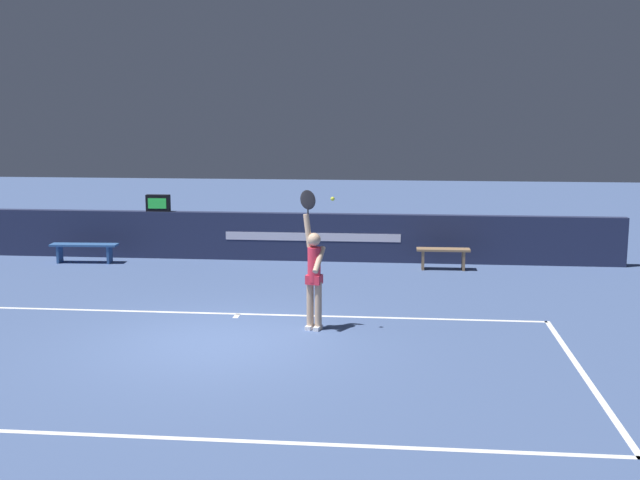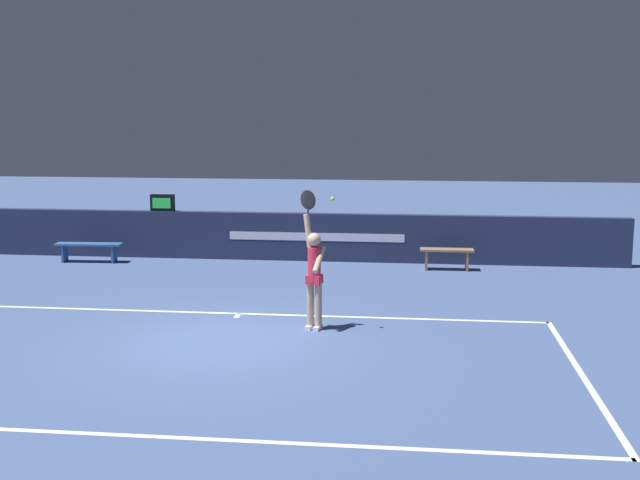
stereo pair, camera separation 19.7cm
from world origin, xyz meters
name	(u,v)px [view 2 (the right image)]	position (x,y,z in m)	size (l,w,h in m)	color
ground_plane	(216,342)	(0.00, 0.00, 0.00)	(60.00, 60.00, 0.00)	#415784
court_lines	(200,360)	(0.00, -0.99, 0.00)	(11.53, 5.79, 0.00)	white
back_wall	(284,236)	(0.00, 7.24, 0.61)	(17.10, 0.26, 1.21)	#222947
speed_display	(163,203)	(-3.17, 7.24, 1.43)	(0.61, 0.19, 0.43)	black
tennis_player	(314,272)	(1.54, 0.94, 1.02)	(0.48, 0.45, 2.48)	tan
tennis_ball	(333,199)	(1.87, 0.81, 2.33)	(0.07, 0.07, 0.07)	#D2DE38
courtside_bench_near	(447,254)	(4.07, 6.42, 0.38)	(1.27, 0.37, 0.51)	#8C6C4B
courtside_bench_far	(89,248)	(-4.84, 6.38, 0.37)	(1.69, 0.44, 0.48)	#2E5793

